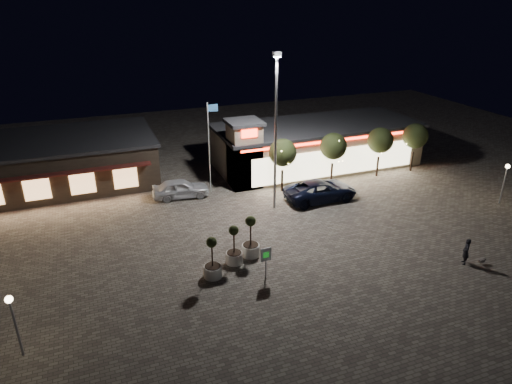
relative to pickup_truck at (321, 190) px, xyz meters
name	(u,v)px	position (x,y,z in m)	size (l,w,h in m)	color
ground	(294,261)	(-6.26, -8.01, -0.87)	(90.00, 90.00, 0.00)	slate
retail_building	(313,145)	(3.24, 7.80, 1.34)	(20.40, 8.40, 6.10)	tan
restaurant_building	(63,160)	(-20.26, 11.96, 1.29)	(16.40, 11.00, 4.30)	#382D23
floodlight_pole	(276,124)	(-4.26, -0.01, 6.15)	(0.60, 0.40, 12.38)	gray
flagpole	(210,140)	(-8.17, 4.99, 3.87)	(0.95, 0.10, 8.00)	white
lamp_post_east	(505,176)	(13.74, -6.01, 1.58)	(0.36, 0.36, 3.48)	gray
lamp_post_south	(13,314)	(-22.26, -11.01, 1.58)	(0.36, 0.36, 3.48)	gray
string_tree_a	(283,153)	(-2.26, 2.99, 2.69)	(2.42, 2.42, 4.79)	#332319
string_tree_b	(333,146)	(2.74, 2.99, 2.69)	(2.42, 2.42, 4.79)	#332319
string_tree_c	(380,140)	(7.74, 2.99, 2.69)	(2.42, 2.42, 4.79)	#332319
string_tree_d	(415,136)	(11.74, 2.99, 2.69)	(2.42, 2.42, 4.79)	#332319
pickup_truck	(321,190)	(0.00, 0.00, 0.00)	(2.89, 6.27, 1.74)	black
white_sedan	(181,188)	(-10.99, 4.79, -0.05)	(1.93, 4.81, 1.64)	silver
pedestrian	(466,252)	(3.96, -12.24, 0.02)	(0.65, 0.43, 1.78)	black
dog	(483,260)	(5.04, -12.74, -0.59)	(0.52, 0.19, 0.28)	#59514C
planter_left	(234,251)	(-10.00, -6.79, -0.04)	(1.10, 1.10, 2.71)	silver
planter_mid	(213,265)	(-11.75, -7.85, -0.01)	(1.13, 1.13, 2.78)	silver
planter_right	(251,244)	(-8.68, -6.33, 0.03)	(1.19, 1.19, 2.93)	silver
valet_sign	(266,257)	(-8.73, -9.14, 0.61)	(0.70, 0.10, 2.12)	gray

